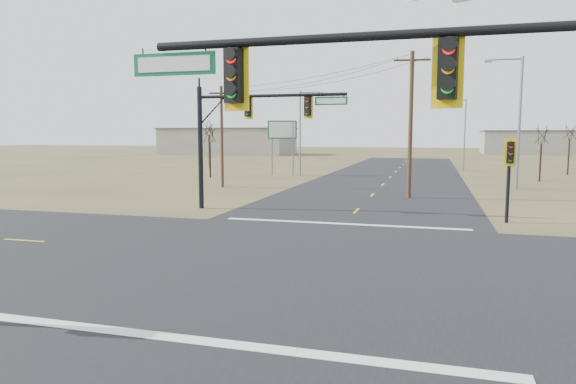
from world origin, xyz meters
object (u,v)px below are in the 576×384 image
object	(u,v)px
bare_tree_b	(209,127)
highway_sign	(282,136)
streetlight_a	(517,115)
streetlight_c	(302,128)
bare_tree_d	(570,131)
mast_arm_far	(247,121)
utility_pole_far	(222,135)
bare_tree_a	(210,133)
streetlight_b	(463,131)
pedestal_signal_ne	(510,161)
utility_pole_near	(411,123)
mast_arm_near	(457,103)
bare_tree_c	(542,134)

from	to	relation	value
bare_tree_b	highway_sign	bearing A→B (deg)	-34.68
streetlight_a	streetlight_c	size ratio (longest dim) A/B	1.17
bare_tree_b	bare_tree_d	xyz separation A→B (m)	(42.13, -0.28, -0.59)
mast_arm_far	utility_pole_far	size ratio (longest dim) A/B	1.06
bare_tree_a	streetlight_b	bearing A→B (deg)	32.84
streetlight_b	streetlight_a	bearing A→B (deg)	-104.25
pedestal_signal_ne	bare_tree_b	xyz separation A→B (m)	(-31.71, 34.48, 2.20)
utility_pole_near	bare_tree_b	world-z (taller)	utility_pole_near
mast_arm_far	bare_tree_b	xyz separation A→B (m)	(-17.83, 33.86, 0.14)
mast_arm_near	bare_tree_c	size ratio (longest dim) A/B	1.84
mast_arm_near	bare_tree_c	xyz separation A→B (m)	(9.26, 42.76, -0.51)
bare_tree_d	highway_sign	bearing A→B (deg)	-164.27
highway_sign	utility_pole_near	bearing A→B (deg)	-71.17
bare_tree_c	bare_tree_d	bearing A→B (deg)	63.97
pedestal_signal_ne	utility_pole_far	world-z (taller)	utility_pole_far
highway_sign	bare_tree_a	world-z (taller)	highway_sign
pedestal_signal_ne	bare_tree_d	world-z (taller)	bare_tree_d
mast_arm_far	pedestal_signal_ne	size ratio (longest dim) A/B	2.10
bare_tree_a	bare_tree_b	xyz separation A→B (m)	(-6.28, 13.59, 0.80)
bare_tree_d	utility_pole_near	bearing A→B (deg)	-121.69
mast_arm_far	streetlight_c	bearing A→B (deg)	110.41
utility_pole_near	streetlight_c	distance (m)	20.45
streetlight_a	streetlight_c	xyz separation A→B (m)	(-19.67, 8.47, -0.85)
streetlight_b	bare_tree_c	bearing A→B (deg)	-84.80
mast_arm_far	bare_tree_a	xyz separation A→B (m)	(-11.55, 20.27, -0.66)
pedestal_signal_ne	bare_tree_d	size ratio (longest dim) A/B	0.72
highway_sign	bare_tree_a	distance (m)	7.95
streetlight_a	streetlight_c	distance (m)	21.43
streetlight_a	bare_tree_b	world-z (taller)	streetlight_a
streetlight_a	bare_tree_a	size ratio (longest dim) A/B	1.84
bare_tree_d	mast_arm_far	bearing A→B (deg)	-125.90
bare_tree_b	bare_tree_c	xyz separation A→B (m)	(37.73, -9.30, -0.89)
highway_sign	bare_tree_b	distance (m)	15.22
streetlight_c	utility_pole_near	bearing A→B (deg)	-45.01
utility_pole_near	bare_tree_a	world-z (taller)	utility_pole_near
utility_pole_far	bare_tree_d	distance (m)	37.83
streetlight_b	bare_tree_b	xyz separation A→B (m)	(-31.43, -2.64, 0.50)
bare_tree_d	bare_tree_c	bearing A→B (deg)	-116.03
pedestal_signal_ne	streetlight_c	distance (m)	30.81
streetlight_a	streetlight_b	xyz separation A→B (m)	(-2.93, 19.98, -1.06)
utility_pole_near	streetlight_b	world-z (taller)	utility_pole_near
utility_pole_near	bare_tree_a	xyz separation A→B (m)	(-20.28, 11.93, -0.65)
streetlight_a	bare_tree_b	bearing A→B (deg)	160.74
mast_arm_near	streetlight_c	world-z (taller)	streetlight_c
streetlight_b	mast_arm_near	bearing A→B (deg)	-115.70
bare_tree_d	mast_arm_near	bearing A→B (deg)	-104.79
pedestal_signal_ne	bare_tree_d	distance (m)	35.79
pedestal_signal_ne	highway_sign	xyz separation A→B (m)	(-19.23, 25.85, 1.06)
utility_pole_far	streetlight_c	size ratio (longest dim) A/B	0.93
streetlight_b	bare_tree_a	bearing A→B (deg)	-169.76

